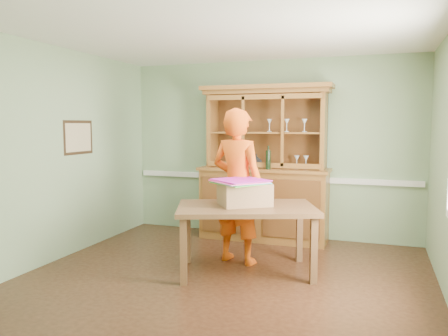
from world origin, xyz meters
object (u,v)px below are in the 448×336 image
at_px(dining_table, 246,214).
at_px(cardboard_box, 244,194).
at_px(china_hutch, 264,186).
at_px(person, 237,186).

xyz_separation_m(dining_table, cardboard_box, (-0.04, 0.06, 0.22)).
bearing_deg(dining_table, cardboard_box, 103.78).
relative_size(china_hutch, cardboard_box, 4.13).
bearing_deg(dining_table, china_hutch, 75.59).
bearing_deg(person, dining_table, 135.43).
bearing_deg(cardboard_box, china_hutch, 95.36).
distance_m(dining_table, person, 0.49).
height_order(dining_table, person, person).
height_order(cardboard_box, person, person).
distance_m(china_hutch, person, 1.22).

